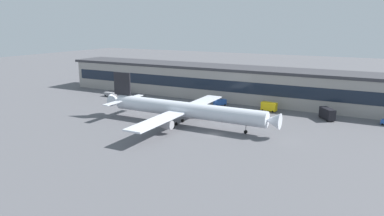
{
  "coord_description": "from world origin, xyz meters",
  "views": [
    {
      "loc": [
        43.64,
        -95.74,
        33.17
      ],
      "look_at": [
        -12.5,
        9.17,
        5.0
      ],
      "focal_mm": 33.36,
      "sensor_mm": 36.0,
      "label": 1
    }
  ],
  "objects_px": {
    "belt_loader": "(110,94)",
    "stair_truck": "(269,106)",
    "airliner": "(184,110)",
    "catering_truck": "(327,114)",
    "crew_van": "(220,102)",
    "baggage_tug": "(126,92)"
  },
  "relations": [
    {
      "from": "baggage_tug",
      "to": "crew_van",
      "type": "distance_m",
      "value": 49.78
    },
    {
      "from": "airliner",
      "to": "belt_loader",
      "type": "bearing_deg",
      "value": 155.04
    },
    {
      "from": "airliner",
      "to": "stair_truck",
      "type": "bearing_deg",
      "value": 57.89
    },
    {
      "from": "crew_van",
      "to": "airliner",
      "type": "bearing_deg",
      "value": -88.49
    },
    {
      "from": "airliner",
      "to": "crew_van",
      "type": "distance_m",
      "value": 32.3
    },
    {
      "from": "airliner",
      "to": "catering_truck",
      "type": "height_order",
      "value": "airliner"
    },
    {
      "from": "belt_loader",
      "to": "baggage_tug",
      "type": "xyz_separation_m",
      "value": [
        3.12,
        8.01,
        -0.07
      ]
    },
    {
      "from": "catering_truck",
      "to": "stair_truck",
      "type": "bearing_deg",
      "value": 172.92
    },
    {
      "from": "catering_truck",
      "to": "airliner",
      "type": "bearing_deg",
      "value": -145.01
    },
    {
      "from": "stair_truck",
      "to": "baggage_tug",
      "type": "bearing_deg",
      "value": 179.1
    },
    {
      "from": "baggage_tug",
      "to": "crew_van",
      "type": "relative_size",
      "value": 0.68
    },
    {
      "from": "catering_truck",
      "to": "crew_van",
      "type": "distance_m",
      "value": 42.7
    },
    {
      "from": "baggage_tug",
      "to": "crew_van",
      "type": "bearing_deg",
      "value": -1.09
    },
    {
      "from": "airliner",
      "to": "baggage_tug",
      "type": "bearing_deg",
      "value": 146.88
    },
    {
      "from": "belt_loader",
      "to": "stair_truck",
      "type": "bearing_deg",
      "value": 5.35
    },
    {
      "from": "airliner",
      "to": "catering_truck",
      "type": "distance_m",
      "value": 51.04
    },
    {
      "from": "crew_van",
      "to": "baggage_tug",
      "type": "bearing_deg",
      "value": 178.91
    },
    {
      "from": "stair_truck",
      "to": "crew_van",
      "type": "height_order",
      "value": "stair_truck"
    },
    {
      "from": "stair_truck",
      "to": "baggage_tug",
      "type": "distance_m",
      "value": 70.66
    },
    {
      "from": "belt_loader",
      "to": "airliner",
      "type": "bearing_deg",
      "value": -24.96
    },
    {
      "from": "airliner",
      "to": "baggage_tug",
      "type": "height_order",
      "value": "airliner"
    },
    {
      "from": "catering_truck",
      "to": "crew_van",
      "type": "bearing_deg",
      "value": 176.17
    }
  ]
}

